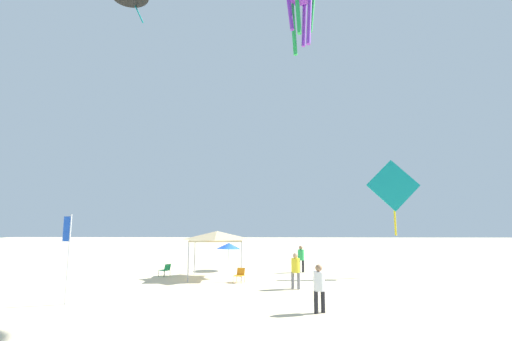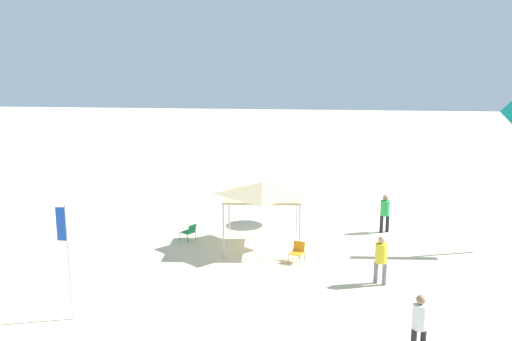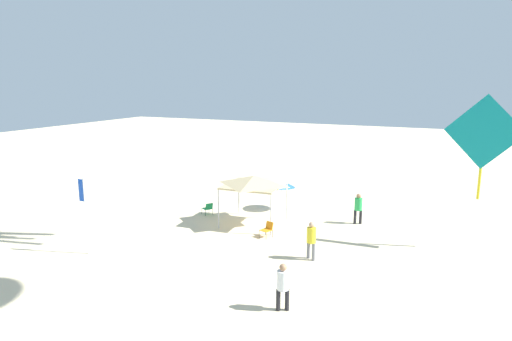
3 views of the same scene
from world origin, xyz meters
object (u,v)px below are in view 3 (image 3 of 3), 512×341
at_px(canopy_tent, 254,181).
at_px(folding_chair_facing_ocean, 208,208).
at_px(beach_umbrella, 282,184).
at_px(folding_chair_near_cooler, 267,228).
at_px(kite_diamond_teal, 484,135).
at_px(person_near_umbrella, 283,283).
at_px(person_beachcomber, 358,206).
at_px(banner_flag, 84,208).
at_px(person_far_stroller, 311,238).

xyz_separation_m(canopy_tent, folding_chair_facing_ocean, (3.40, -0.38, -2.15)).
height_order(beach_umbrella, folding_chair_near_cooler, beach_umbrella).
xyz_separation_m(canopy_tent, kite_diamond_teal, (-11.91, -0.90, 3.21)).
bearing_deg(beach_umbrella, kite_diamond_teal, 167.36).
distance_m(canopy_tent, kite_diamond_teal, 12.37).
relative_size(folding_chair_facing_ocean, kite_diamond_teal, 0.16).
xyz_separation_m(folding_chair_facing_ocean, person_near_umbrella, (-8.67, 9.25, 0.62)).
distance_m(canopy_tent, folding_chair_facing_ocean, 4.04).
bearing_deg(person_beachcomber, banner_flag, -163.63).
height_order(person_beachcomber, kite_diamond_teal, kite_diamond_teal).
xyz_separation_m(person_far_stroller, kite_diamond_teal, (-7.13, -4.68, 4.74)).
bearing_deg(person_near_umbrella, beach_umbrella, -96.00).
height_order(canopy_tent, folding_chair_facing_ocean, canopy_tent).
distance_m(person_far_stroller, kite_diamond_teal, 9.76).
height_order(person_far_stroller, kite_diamond_teal, kite_diamond_teal).
xyz_separation_m(folding_chair_near_cooler, folding_chair_facing_ocean, (5.03, -2.12, 0.00)).
height_order(folding_chair_near_cooler, kite_diamond_teal, kite_diamond_teal).
distance_m(folding_chair_facing_ocean, person_beachcomber, 9.38).
distance_m(folding_chair_near_cooler, person_beachcomber, 5.97).
height_order(canopy_tent, beach_umbrella, canopy_tent).
distance_m(beach_umbrella, person_near_umbrella, 13.27).
relative_size(folding_chair_near_cooler, folding_chair_facing_ocean, 1.00).
relative_size(person_far_stroller, kite_diamond_teal, 0.36).
bearing_deg(person_beachcomber, person_far_stroller, -124.18).
bearing_deg(kite_diamond_teal, person_near_umbrella, -113.69).
xyz_separation_m(folding_chair_near_cooler, person_far_stroller, (-3.14, 2.04, 0.63)).
height_order(canopy_tent, folding_chair_near_cooler, canopy_tent).
relative_size(person_far_stroller, person_near_umbrella, 1.01).
xyz_separation_m(canopy_tent, person_beachcomber, (-5.70, -2.58, -1.53)).
bearing_deg(person_beachcomber, folding_chair_near_cooler, -159.19).
height_order(banner_flag, kite_diamond_teal, kite_diamond_teal).
xyz_separation_m(folding_chair_near_cooler, kite_diamond_teal, (-10.28, -2.64, 5.37)).
bearing_deg(canopy_tent, folding_chair_near_cooler, 133.10).
height_order(folding_chair_near_cooler, banner_flag, banner_flag).
relative_size(folding_chair_facing_ocean, person_beachcomber, 0.44).
relative_size(folding_chair_facing_ocean, banner_flag, 0.21).
distance_m(folding_chair_facing_ocean, banner_flag, 8.55).
height_order(person_near_umbrella, kite_diamond_teal, kite_diamond_teal).
bearing_deg(banner_flag, person_near_umbrella, 173.72).
height_order(folding_chair_facing_ocean, person_far_stroller, person_far_stroller).
bearing_deg(banner_flag, person_far_stroller, -159.38).
relative_size(banner_flag, person_beachcomber, 2.09).
relative_size(canopy_tent, kite_diamond_teal, 0.67).
bearing_deg(folding_chair_near_cooler, banner_flag, -120.70).
bearing_deg(person_beachcomber, folding_chair_facing_ocean, 167.69).
bearing_deg(kite_diamond_teal, folding_chair_near_cooler, -155.10).
bearing_deg(folding_chair_near_cooler, folding_chair_facing_ocean, 176.97).
bearing_deg(beach_umbrella, folding_chair_near_cooler, 102.89).
distance_m(folding_chair_near_cooler, person_far_stroller, 3.80).
bearing_deg(banner_flag, canopy_tent, -126.02).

